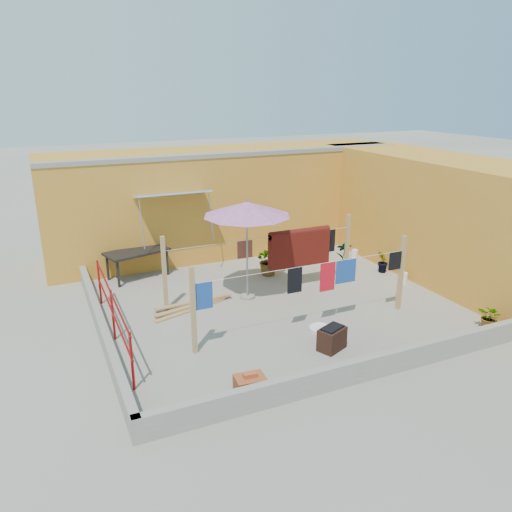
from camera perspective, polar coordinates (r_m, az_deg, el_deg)
name	(u,v)px	position (r m, az deg, el deg)	size (l,w,h in m)	color
ground	(277,304)	(12.10, 2.38, -5.55)	(80.00, 80.00, 0.00)	#9E998E
wall_back	(225,200)	(15.90, -3.52, 6.45)	(11.00, 3.27, 3.21)	#C07F2A
wall_right	(449,218)	(14.56, 21.16, 4.05)	(2.40, 9.00, 3.20)	#C07F2A
parapet_front	(367,368)	(9.30, 12.52, -12.43)	(8.30, 0.16, 0.44)	gray
parapet_left	(102,328)	(10.97, -17.24, -7.83)	(0.16, 7.30, 0.44)	gray
red_railing	(112,308)	(10.60, -16.12, -5.68)	(0.05, 4.20, 1.10)	#A61012
clothesline_rig	(298,253)	(12.54, 4.78, 0.35)	(5.09, 2.35, 1.80)	tan
patio_umbrella	(247,209)	(11.76, -1.05, 5.34)	(2.74, 2.74, 2.51)	gray
outdoor_table	(137,253)	(13.92, -13.46, 0.32)	(1.82, 1.24, 0.78)	black
brick_stack	(250,386)	(8.68, -0.68, -14.65)	(0.54, 0.41, 0.44)	#B14E28
lumber_pile	(192,306)	(11.96, -7.30, -5.67)	(2.06, 0.74, 0.13)	tan
brazier	(332,338)	(10.14, 8.67, -9.28)	(0.65, 0.55, 0.49)	black
white_basin	(320,328)	(10.94, 7.33, -8.20)	(0.48, 0.48, 0.08)	silver
water_jug_a	(403,278)	(13.88, 16.47, -2.41)	(0.22, 0.22, 0.34)	silver
water_jug_b	(354,254)	(15.54, 11.19, 0.21)	(0.20, 0.20, 0.31)	silver
green_hose	(296,254)	(15.61, 4.65, 0.20)	(0.52, 0.52, 0.08)	#1E751A
plant_back_a	(269,260)	(13.86, 1.52, -0.47)	(0.75, 0.65, 0.84)	#225C1A
plant_back_b	(320,242)	(16.06, 7.29, 1.62)	(0.33, 0.33, 0.59)	#225C1A
plant_right_a	(344,255)	(14.45, 9.98, 0.07)	(0.45, 0.30, 0.85)	#225C1A
plant_right_b	(383,262)	(14.46, 14.31, -0.65)	(0.36, 0.29, 0.65)	#225C1A
plant_right_c	(490,317)	(11.93, 25.22, -6.35)	(0.50, 0.43, 0.55)	#225C1A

